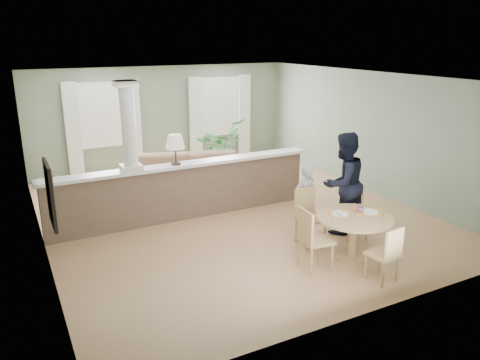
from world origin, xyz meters
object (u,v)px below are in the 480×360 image
dining_table (354,225)px  chair_side (312,237)px  chair_far_man (354,210)px  chair_near (387,252)px  man_person (343,183)px  child_person (305,200)px  houseplant (220,147)px  chair_far_boy (308,213)px  sofa (189,175)px

dining_table → chair_side: (-0.81, -0.00, -0.04)m
chair_far_man → chair_near: bearing=-94.2°
chair_side → man_person: bearing=-49.7°
dining_table → chair_far_man: (0.60, 0.69, -0.09)m
child_person → chair_near: bearing=84.8°
chair_side → child_person: child_person is taller
houseplant → chair_far_boy: 4.51m
chair_far_man → man_person: man_person is taller
houseplant → dining_table: (-0.16, -5.33, -0.14)m
chair_far_man → chair_side: bearing=-133.6°
sofa → chair_near: 5.19m
houseplant → child_person: houseplant is taller
dining_table → chair_far_man: chair_far_man is taller
chair_far_man → chair_side: size_ratio=0.91×
chair_side → man_person: (1.34, 0.96, 0.38)m
chair_far_boy → chair_far_man: chair_far_boy is taller
dining_table → child_person: 1.12m
chair_near → chair_side: 1.09m
chair_far_boy → dining_table: bearing=-72.7°
houseplant → dining_table: houseplant is taller
chair_near → chair_side: bearing=-55.9°
dining_table → chair_far_boy: chair_far_boy is taller
man_person → sofa: bearing=-71.8°
chair_far_boy → chair_side: chair_side is taller
chair_far_man → chair_far_boy: bearing=-170.1°
child_person → dining_table: bearing=91.1°
chair_near → man_person: size_ratio=0.46×
chair_side → dining_table: bearing=-85.0°
houseplant → chair_side: size_ratio=1.46×
dining_table → man_person: 1.15m
sofa → man_person: (1.65, -3.32, 0.49)m
chair_far_man → man_person: 0.51m
sofa → chair_far_man: size_ratio=3.32×
dining_table → chair_near: chair_near is taller
chair_near → man_person: 1.92m
houseplant → man_person: size_ratio=0.78×
chair_far_man → child_person: bearing=172.6°
child_person → chair_far_man: bearing=144.3°
houseplant → chair_side: (-0.97, -5.33, -0.17)m
dining_table → chair_far_man: bearing=49.0°
houseplant → chair_far_boy: size_ratio=1.48×
chair_near → sofa: bearing=-86.5°
sofa → chair_near: (1.04, -5.08, 0.04)m
houseplant → dining_table: bearing=-91.8°
chair_far_boy → chair_side: size_ratio=0.98×
sofa → chair_far_boy: (0.85, -3.43, 0.10)m
man_person → chair_far_boy: bearing=-0.8°
chair_near → chair_far_man: bearing=-122.5°
chair_far_boy → sofa: bearing=103.7°
chair_side → chair_far_man: bearing=-59.0°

